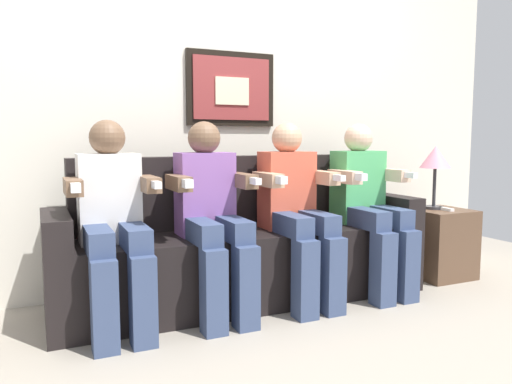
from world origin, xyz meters
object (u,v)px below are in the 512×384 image
Objects in this scene: person_leftmost at (113,217)px; person_right_center at (296,205)px; couch at (244,251)px; side_table_right at (439,243)px; spare_remote_on_table at (445,209)px; person_rightmost at (368,201)px; person_left_center at (212,210)px; table_lamp at (435,160)px.

person_leftmost is 1.09m from person_right_center.
couch reaches higher than side_table_right.
person_right_center is at bearing -179.76° from spare_remote_on_table.
person_rightmost reaches higher than spare_remote_on_table.
person_right_center reaches higher than side_table_right.
person_rightmost is at bearing -174.94° from side_table_right.
person_left_center is 1.09m from person_rightmost.
person_leftmost is 2.22× the size of side_table_right.
person_rightmost is (1.63, 0.00, 0.00)m from person_leftmost.
couch is 2.09× the size of person_leftmost.
side_table_right is at bearing 80.61° from spare_remote_on_table.
couch is 1.58m from table_lamp.
couch is 2.09× the size of person_left_center.
table_lamp is at bearing 98.98° from spare_remote_on_table.
person_rightmost is at bearing 0.00° from person_leftmost.
person_right_center reaches higher than table_lamp.
table_lamp is (1.48, -0.06, 0.55)m from couch.
person_left_center is at bearing 0.00° from person_leftmost.
person_left_center is 1.00× the size of person_right_center.
person_rightmost reaches higher than couch.
person_right_center is 2.22× the size of side_table_right.
spare_remote_on_table is at bearing -6.22° from couch.
person_left_center reaches higher than side_table_right.
spare_remote_on_table is (0.69, 0.01, -0.10)m from person_rightmost.
person_right_center is at bearing 0.00° from person_leftmost.
person_leftmost reaches higher than couch.
person_leftmost is at bearing -178.48° from side_table_right.
table_lamp is at bearing 8.90° from person_rightmost.
person_leftmost is 1.00× the size of person_rightmost.
side_table_right is at bearing 2.85° from person_right_center.
person_left_center is at bearing -178.02° from side_table_right.
person_leftmost is at bearing -179.87° from spare_remote_on_table.
person_left_center is at bearing -176.58° from table_lamp.
couch is 4.63× the size of side_table_right.
person_left_center is 0.54m from person_right_center.
spare_remote_on_table is (-0.01, -0.06, 0.26)m from side_table_right.
person_leftmost is at bearing 180.00° from person_right_center.
side_table_right is (1.24, 0.06, -0.36)m from person_right_center.
spare_remote_on_table is at bearing -99.39° from side_table_right.
person_right_center is at bearing 180.00° from person_rightmost.
person_right_center is 1.23m from spare_remote_on_table.
couch is at bearing 31.85° from person_left_center.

